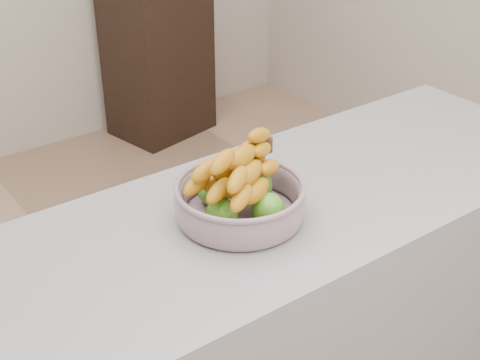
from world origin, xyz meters
The scene contains 3 objects.
counter centered at (0.00, -0.42, 0.45)m, with size 2.00×0.60×0.90m, color #9D9EA5.
cabinet centered at (1.02, 1.78, 0.46)m, with size 0.51×0.41×0.93m, color black.
fruit_bowl centered at (0.00, -0.42, 0.96)m, with size 0.30×0.30×0.18m.
Camera 1 is at (-0.77, -1.47, 1.74)m, focal length 50.00 mm.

